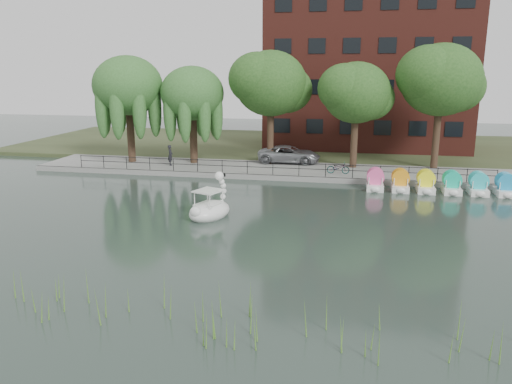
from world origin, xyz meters
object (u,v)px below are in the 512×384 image
(bicycle, at_px, (338,167))
(pedestrian, at_px, (170,154))
(minivan, at_px, (289,153))
(swan_boat, at_px, (210,208))

(bicycle, xyz_separation_m, pedestrian, (-13.92, 0.72, 0.49))
(minivan, distance_m, swan_boat, 15.83)
(bicycle, height_order, swan_boat, swan_boat)
(minivan, xyz_separation_m, bicycle, (4.32, -3.81, -0.35))
(pedestrian, bearing_deg, bicycle, -112.70)
(minivan, bearing_deg, swan_boat, 170.08)
(minivan, height_order, pedestrian, pedestrian)
(bicycle, bearing_deg, minivan, 48.65)
(bicycle, bearing_deg, swan_boat, 149.99)
(pedestrian, xyz_separation_m, swan_boat, (7.07, -12.52, -0.84))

